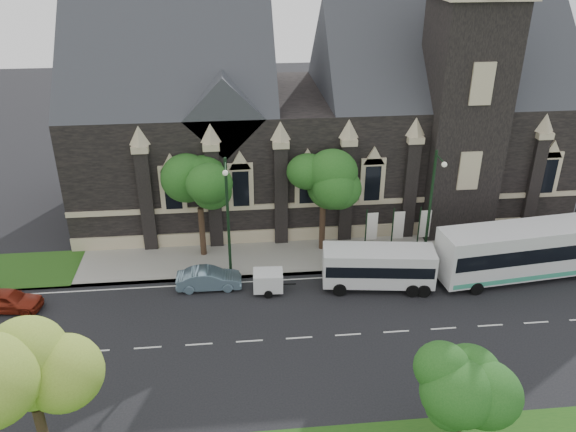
{
  "coord_description": "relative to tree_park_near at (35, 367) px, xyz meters",
  "views": [
    {
      "loc": [
        -3.49,
        -27.65,
        22.09
      ],
      "look_at": [
        -0.06,
        6.0,
        5.27
      ],
      "focal_mm": 35.96,
      "sensor_mm": 36.0,
      "label": 1
    }
  ],
  "objects": [
    {
      "name": "street_lamp_near",
      "position": [
        21.77,
        15.86,
        -1.3
      ],
      "size": [
        0.36,
        1.88,
        9.0
      ],
      "color": "black",
      "rests_on": "ground"
    },
    {
      "name": "banner_flag_left",
      "position": [
        18.06,
        17.77,
        -4.03
      ],
      "size": [
        0.9,
        0.1,
        4.0
      ],
      "color": "black",
      "rests_on": "ground"
    },
    {
      "name": "sedan",
      "position": [
        6.28,
        14.81,
        -5.69
      ],
      "size": [
        4.43,
        1.56,
        1.46
      ],
      "primitive_type": "imported",
      "rotation": [
        0.0,
        0.0,
        1.57
      ],
      "color": "slate",
      "rests_on": "ground"
    },
    {
      "name": "shuttle_bus",
      "position": [
        17.79,
        13.82,
        -4.74
      ],
      "size": [
        7.74,
        3.45,
        2.89
      ],
      "rotation": [
        0.0,
        0.0,
        -0.13
      ],
      "color": "silver",
      "rests_on": "ground"
    },
    {
      "name": "tree_walk_left",
      "position": [
        5.97,
        19.47,
        -0.68
      ],
      "size": [
        3.91,
        3.91,
        7.64
      ],
      "color": "black",
      "rests_on": "ground"
    },
    {
      "name": "tree_park_east",
      "position": [
        17.95,
        -0.55,
        -1.8
      ],
      "size": [
        3.4,
        3.4,
        6.28
      ],
      "color": "black",
      "rests_on": "ground"
    },
    {
      "name": "tour_coach",
      "position": [
        28.78,
        14.08,
        -4.28
      ],
      "size": [
        13.72,
        4.29,
        3.94
      ],
      "rotation": [
        0.0,
        0.0,
        0.11
      ],
      "color": "silver",
      "rests_on": "ground"
    },
    {
      "name": "sidewalk",
      "position": [
        11.77,
        18.27,
        -6.34
      ],
      "size": [
        80.0,
        5.0,
        0.15
      ],
      "primitive_type": "cube",
      "color": "gray",
      "rests_on": "ground"
    },
    {
      "name": "street_lamp_mid",
      "position": [
        7.77,
        15.86,
        -1.3
      ],
      "size": [
        0.36,
        1.88,
        9.0
      ],
      "color": "black",
      "rests_on": "ground"
    },
    {
      "name": "car_far_red",
      "position": [
        -6.55,
        13.55,
        -5.69
      ],
      "size": [
        4.46,
        2.28,
        1.46
      ],
      "primitive_type": "imported",
      "rotation": [
        0.0,
        0.0,
        1.43
      ],
      "color": "maroon",
      "rests_on": "ground"
    },
    {
      "name": "ground",
      "position": [
        11.77,
        8.77,
        -6.42
      ],
      "size": [
        160.0,
        160.0,
        0.0
      ],
      "primitive_type": "plane",
      "color": "black",
      "rests_on": "ground"
    },
    {
      "name": "banner_flag_center",
      "position": [
        20.06,
        17.77,
        -4.03
      ],
      "size": [
        0.9,
        0.1,
        4.0
      ],
      "color": "black",
      "rests_on": "ground"
    },
    {
      "name": "banner_flag_right",
      "position": [
        22.06,
        17.77,
        -4.03
      ],
      "size": [
        0.9,
        0.1,
        4.0
      ],
      "color": "black",
      "rests_on": "ground"
    },
    {
      "name": "museum",
      "position": [
        16.89,
        27.55,
        1.75
      ],
      "size": [
        40.0,
        17.7,
        29.9
      ],
      "color": "black",
      "rests_on": "ground"
    },
    {
      "name": "tree_park_near",
      "position": [
        0.0,
        0.0,
        0.0
      ],
      "size": [
        4.42,
        4.42,
        8.56
      ],
      "color": "black",
      "rests_on": "ground"
    },
    {
      "name": "box_trailer",
      "position": [
        10.28,
        13.95,
        -5.54
      ],
      "size": [
        2.91,
        1.71,
        1.54
      ],
      "rotation": [
        0.0,
        0.0,
        -0.05
      ],
      "color": "silver",
      "rests_on": "ground"
    },
    {
      "name": "tree_walk_right",
      "position": [
        14.98,
        19.48,
        -0.6
      ],
      "size": [
        4.08,
        4.08,
        7.8
      ],
      "color": "black",
      "rests_on": "ground"
    }
  ]
}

